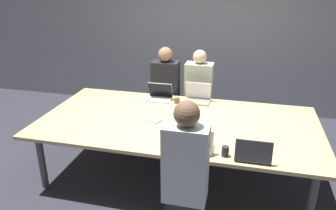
{
  "coord_description": "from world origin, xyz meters",
  "views": [
    {
      "loc": [
        0.75,
        -3.53,
        2.4
      ],
      "look_at": [
        -0.15,
        0.1,
        0.9
      ],
      "focal_mm": 35.0,
      "sensor_mm": 36.0,
      "label": 1
    }
  ],
  "objects_px": {
    "stapler": "(187,127)",
    "person_far_center": "(198,97)",
    "laptop_far_midleft": "(160,95)",
    "laptop_near_right": "(253,154)",
    "cup_near_right": "(225,151)",
    "laptop_near_midright": "(196,145)",
    "person_far_midleft": "(166,94)",
    "person_near_midright": "(185,176)",
    "laptop_far_center": "(198,96)",
    "cup_far_midleft": "(177,100)"
  },
  "relations": [
    {
      "from": "laptop_far_center",
      "to": "stapler",
      "type": "distance_m",
      "value": 0.91
    },
    {
      "from": "laptop_near_midright",
      "to": "stapler",
      "type": "distance_m",
      "value": 0.5
    },
    {
      "from": "laptop_far_midleft",
      "to": "person_near_midright",
      "type": "bearing_deg",
      "value": -67.53
    },
    {
      "from": "person_near_midright",
      "to": "person_far_midleft",
      "type": "height_order",
      "value": "person_near_midright"
    },
    {
      "from": "laptop_far_midleft",
      "to": "laptop_near_right",
      "type": "relative_size",
      "value": 1.0
    },
    {
      "from": "laptop_far_midleft",
      "to": "laptop_far_center",
      "type": "relative_size",
      "value": 0.94
    },
    {
      "from": "laptop_near_midright",
      "to": "stapler",
      "type": "height_order",
      "value": "laptop_near_midright"
    },
    {
      "from": "laptop_far_midleft",
      "to": "stapler",
      "type": "height_order",
      "value": "laptop_far_midleft"
    },
    {
      "from": "person_far_center",
      "to": "laptop_far_center",
      "type": "bearing_deg",
      "value": -83.86
    },
    {
      "from": "person_far_center",
      "to": "laptop_near_right",
      "type": "height_order",
      "value": "person_far_center"
    },
    {
      "from": "person_far_midleft",
      "to": "stapler",
      "type": "height_order",
      "value": "person_far_midleft"
    },
    {
      "from": "laptop_near_midright",
      "to": "person_far_center",
      "type": "distance_m",
      "value": 1.74
    },
    {
      "from": "laptop_near_midright",
      "to": "person_far_center",
      "type": "bearing_deg",
      "value": -82.1
    },
    {
      "from": "laptop_far_center",
      "to": "cup_near_right",
      "type": "relative_size",
      "value": 3.51
    },
    {
      "from": "laptop_near_midright",
      "to": "person_far_midleft",
      "type": "distance_m",
      "value": 1.87
    },
    {
      "from": "person_far_midleft",
      "to": "cup_far_midleft",
      "type": "height_order",
      "value": "person_far_midleft"
    },
    {
      "from": "laptop_far_midleft",
      "to": "person_far_center",
      "type": "distance_m",
      "value": 0.65
    },
    {
      "from": "person_near_midright",
      "to": "laptop_far_center",
      "type": "height_order",
      "value": "person_near_midright"
    },
    {
      "from": "laptop_far_midleft",
      "to": "laptop_far_center",
      "type": "distance_m",
      "value": 0.53
    },
    {
      "from": "laptop_near_midright",
      "to": "cup_far_midleft",
      "type": "xyz_separation_m",
      "value": [
        -0.46,
        1.23,
        -0.03
      ]
    },
    {
      "from": "person_near_midright",
      "to": "person_far_midleft",
      "type": "relative_size",
      "value": 1.01
    },
    {
      "from": "stapler",
      "to": "person_far_center",
      "type": "bearing_deg",
      "value": 97.0
    },
    {
      "from": "person_near_midright",
      "to": "person_far_center",
      "type": "xyz_separation_m",
      "value": [
        -0.21,
        2.1,
        -0.02
      ]
    },
    {
      "from": "laptop_near_right",
      "to": "cup_near_right",
      "type": "bearing_deg",
      "value": -5.2
    },
    {
      "from": "cup_far_midleft",
      "to": "person_far_center",
      "type": "bearing_deg",
      "value": 65.48
    },
    {
      "from": "laptop_near_right",
      "to": "stapler",
      "type": "xyz_separation_m",
      "value": [
        -0.73,
        0.52,
        -0.04
      ]
    },
    {
      "from": "laptop_far_midleft",
      "to": "person_far_center",
      "type": "xyz_separation_m",
      "value": [
        0.49,
        0.41,
        -0.14
      ]
    },
    {
      "from": "person_near_midright",
      "to": "laptop_far_center",
      "type": "bearing_deg",
      "value": -84.36
    },
    {
      "from": "person_far_center",
      "to": "cup_near_right",
      "type": "distance_m",
      "value": 1.83
    },
    {
      "from": "person_near_midright",
      "to": "person_far_center",
      "type": "bearing_deg",
      "value": -84.28
    },
    {
      "from": "laptop_far_midleft",
      "to": "person_far_midleft",
      "type": "relative_size",
      "value": 0.24
    },
    {
      "from": "laptop_near_right",
      "to": "laptop_far_center",
      "type": "bearing_deg",
      "value": -62.08
    },
    {
      "from": "laptop_far_midleft",
      "to": "person_far_center",
      "type": "relative_size",
      "value": 0.24
    },
    {
      "from": "person_far_midleft",
      "to": "cup_near_right",
      "type": "relative_size",
      "value": 13.73
    },
    {
      "from": "person_near_midright",
      "to": "laptop_far_midleft",
      "type": "bearing_deg",
      "value": -67.53
    },
    {
      "from": "person_near_midright",
      "to": "laptop_far_midleft",
      "type": "xyz_separation_m",
      "value": [
        -0.7,
        1.69,
        0.12
      ]
    },
    {
      "from": "cup_near_right",
      "to": "laptop_near_right",
      "type": "bearing_deg",
      "value": -5.2
    },
    {
      "from": "laptop_far_center",
      "to": "person_far_center",
      "type": "bearing_deg",
      "value": 96.14
    },
    {
      "from": "person_far_midleft",
      "to": "laptop_far_midleft",
      "type": "bearing_deg",
      "value": -87.49
    },
    {
      "from": "person_far_midleft",
      "to": "cup_near_right",
      "type": "bearing_deg",
      "value": -59.06
    },
    {
      "from": "laptop_far_midleft",
      "to": "cup_far_midleft",
      "type": "relative_size",
      "value": 4.28
    },
    {
      "from": "person_far_midleft",
      "to": "laptop_near_right",
      "type": "bearing_deg",
      "value": -53.5
    },
    {
      "from": "person_near_midright",
      "to": "laptop_far_center",
      "type": "xyz_separation_m",
      "value": [
        -0.17,
        1.76,
        0.13
      ]
    },
    {
      "from": "laptop_near_midright",
      "to": "laptop_far_midleft",
      "type": "bearing_deg",
      "value": -60.99
    },
    {
      "from": "laptop_near_midright",
      "to": "cup_near_right",
      "type": "xyz_separation_m",
      "value": [
        0.29,
        -0.03,
        -0.02
      ]
    },
    {
      "from": "cup_near_right",
      "to": "laptop_far_midleft",
      "type": "bearing_deg",
      "value": 127.37
    },
    {
      "from": "laptop_far_midleft",
      "to": "cup_near_right",
      "type": "xyz_separation_m",
      "value": [
        1.02,
        -1.34,
        -0.02
      ]
    },
    {
      "from": "laptop_near_midright",
      "to": "cup_near_right",
      "type": "height_order",
      "value": "laptop_near_midright"
    },
    {
      "from": "cup_far_midleft",
      "to": "cup_near_right",
      "type": "xyz_separation_m",
      "value": [
        0.76,
        -1.26,
        0.01
      ]
    },
    {
      "from": "person_near_midright",
      "to": "cup_far_midleft",
      "type": "height_order",
      "value": "person_near_midright"
    }
  ]
}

